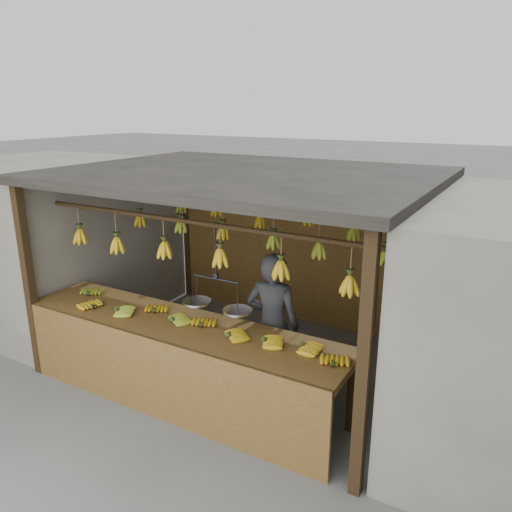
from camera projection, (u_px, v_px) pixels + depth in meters
The scene contains 8 objects.
ground at pixel (244, 359), 6.40m from camera, with size 80.00×80.00×0.00m, color #5B5B57.
stall at pixel (257, 203), 6.10m from camera, with size 4.30×3.30×2.40m.
neighbor_left at pixel (47, 237), 7.78m from camera, with size 3.00×3.00×2.30m, color slate.
counter at pixel (173, 344), 5.23m from camera, with size 3.81×0.87×0.96m.
hanging_bananas at pixel (244, 236), 5.93m from camera, with size 3.64×2.21×0.39m.
balance_scale at pixel (217, 302), 5.09m from camera, with size 0.78×0.30×0.87m.
vendor at pixel (273, 325), 5.43m from camera, with size 0.60×0.39×1.64m, color #262628.
bag_bundles at pixel (430, 279), 6.30m from camera, with size 0.08×0.26×1.24m.
Camera 1 is at (2.99, -4.90, 3.12)m, focal length 35.00 mm.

